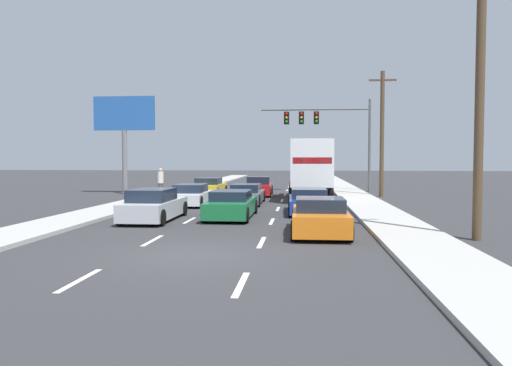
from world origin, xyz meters
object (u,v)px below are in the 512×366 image
at_px(car_white, 191,195).
at_px(car_green, 231,205).
at_px(car_red, 259,187).
at_px(pedestrian_near_corner, 161,182).
at_px(car_yellow, 209,187).
at_px(utility_pole_mid, 382,132).
at_px(car_gray, 247,195).
at_px(car_blue, 309,201).
at_px(traffic_signal_mast, 320,124).
at_px(utility_pole_near, 480,75).
at_px(car_silver, 154,206).
at_px(roadside_billboard, 124,124).
at_px(box_truck, 310,166).
at_px(car_orange, 320,217).

height_order(car_white, car_green, car_green).
bearing_deg(car_red, pedestrian_near_corner, -152.60).
bearing_deg(car_yellow, pedestrian_near_corner, -133.86).
bearing_deg(utility_pole_mid, car_gray, -143.66).
bearing_deg(car_gray, utility_pole_mid, 36.34).
xyz_separation_m(car_gray, pedestrian_near_corner, (-5.90, 3.21, 0.52)).
distance_m(car_green, car_blue, 3.99).
height_order(traffic_signal_mast, utility_pole_near, utility_pole_near).
height_order(car_silver, car_blue, car_silver).
height_order(car_gray, roadside_billboard, roadside_billboard).
bearing_deg(car_blue, car_white, 151.92).
distance_m(traffic_signal_mast, pedestrian_near_corner, 13.67).
height_order(car_yellow, car_gray, car_yellow).
bearing_deg(traffic_signal_mast, car_red, -132.45).
xyz_separation_m(car_green, traffic_signal_mast, (4.38, 17.54, 4.72)).
xyz_separation_m(car_blue, traffic_signal_mast, (1.05, 15.34, 4.74)).
bearing_deg(traffic_signal_mast, car_silver, -111.63).
distance_m(traffic_signal_mast, utility_pole_mid, 6.35).
height_order(car_silver, roadside_billboard, roadside_billboard).
distance_m(car_white, pedestrian_near_corner, 5.00).
distance_m(car_blue, pedestrian_near_corner, 11.95).
height_order(car_white, traffic_signal_mast, traffic_signal_mast).
xyz_separation_m(car_gray, box_truck, (3.59, 3.60, 1.57)).
distance_m(car_white, traffic_signal_mast, 14.84).
bearing_deg(box_truck, traffic_signal_mast, 83.39).
bearing_deg(pedestrian_near_corner, car_yellow, 46.14).
bearing_deg(car_silver, traffic_signal_mast, 68.37).
bearing_deg(traffic_signal_mast, car_green, -104.01).
distance_m(car_yellow, car_orange, 18.00).
bearing_deg(box_truck, car_yellow, 161.31).
xyz_separation_m(car_white, roadside_billboard, (-6.69, 7.98, 4.53)).
xyz_separation_m(car_green, utility_pole_mid, (8.32, 12.66, 3.77)).
height_order(car_gray, pedestrian_near_corner, pedestrian_near_corner).
xyz_separation_m(car_silver, car_red, (3.09, 13.99, -0.02)).
height_order(traffic_signal_mast, roadside_billboard, traffic_signal_mast).
height_order(car_gray, car_blue, car_blue).
xyz_separation_m(box_truck, car_orange, (0.11, -14.26, -1.53)).
relative_size(car_blue, car_orange, 1.09).
height_order(car_blue, pedestrian_near_corner, pedestrian_near_corner).
xyz_separation_m(car_red, car_blue, (3.29, -10.60, -0.05)).
distance_m(car_white, car_blue, 7.28).
distance_m(box_truck, utility_pole_mid, 5.90).
relative_size(car_red, car_blue, 0.89).
distance_m(car_red, car_gray, 6.33).
distance_m(box_truck, utility_pole_near, 16.20).
height_order(box_truck, utility_pole_mid, utility_pole_mid).
distance_m(car_red, car_green, 12.80).
xyz_separation_m(car_white, car_blue, (6.42, -3.43, 0.00)).
bearing_deg(traffic_signal_mast, car_yellow, -146.41).
xyz_separation_m(car_silver, utility_pole_near, (11.50, -3.87, 4.50)).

